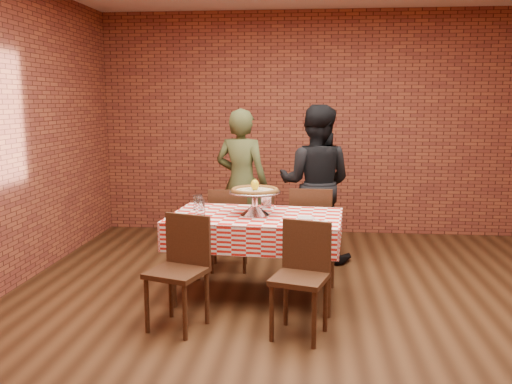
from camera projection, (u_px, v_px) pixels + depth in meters
ground at (306, 318)px, 4.45m from camera, size 6.00×6.00×0.00m
back_wall at (310, 124)px, 7.16m from camera, size 5.50×0.00×5.50m
table at (256, 257)px, 4.88m from camera, size 1.54×1.00×0.75m
tablecloth at (256, 229)px, 4.84m from camera, size 1.58×1.04×0.25m
pizza_stand at (255, 203)px, 4.80m from camera, size 0.56×0.56×0.21m
pizza at (255, 191)px, 4.78m from camera, size 0.50×0.50×0.03m
lemon at (255, 185)px, 4.77m from camera, size 0.09×0.09×0.09m
water_glass_left at (200, 208)px, 4.79m from camera, size 0.09×0.09×0.13m
water_glass_right at (198, 202)px, 5.04m from camera, size 0.09×0.09×0.13m
side_plate at (306, 218)px, 4.66m from camera, size 0.16×0.16×0.01m
sweetener_packet_a at (316, 220)px, 4.58m from camera, size 0.06×0.05×0.00m
sweetener_packet_b at (324, 221)px, 4.54m from camera, size 0.05×0.04×0.00m
condiment_caddy at (268, 201)px, 5.09m from camera, size 0.12×0.11×0.14m
chair_near_left at (177, 274)px, 4.19m from camera, size 0.50×0.50×0.87m
chair_near_right at (300, 282)px, 4.04m from camera, size 0.47×0.47×0.86m
chair_far_left at (229, 228)px, 5.69m from camera, size 0.43×0.43×0.87m
chair_far_right at (310, 229)px, 5.58m from camera, size 0.42×0.42×0.90m
diner_olive at (241, 183)px, 6.17m from camera, size 0.69×0.54×1.67m
diner_black at (315, 183)px, 5.97m from camera, size 0.94×0.79×1.71m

